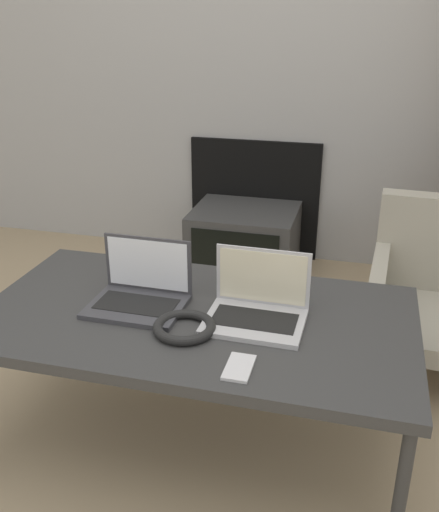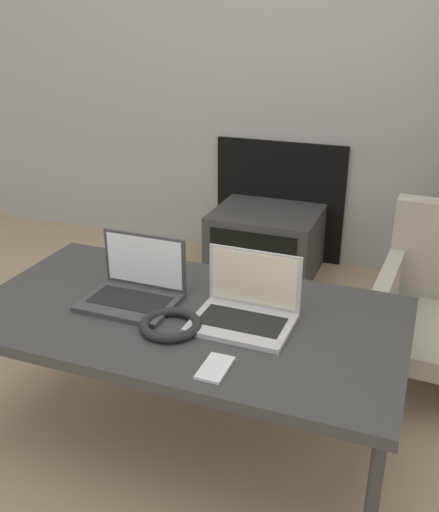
# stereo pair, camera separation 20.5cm
# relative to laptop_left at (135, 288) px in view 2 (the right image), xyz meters

# --- Properties ---
(ground_plane) EXTENTS (14.00, 14.00, 0.00)m
(ground_plane) POSITION_rel_laptop_left_xyz_m (0.19, -0.24, -0.52)
(ground_plane) COLOR #998466
(wall_back) EXTENTS (7.00, 0.08, 2.60)m
(wall_back) POSITION_rel_laptop_left_xyz_m (0.19, 1.67, 0.76)
(wall_back) COLOR #999999
(wall_back) RESTS_ON ground_plane
(table) EXTENTS (1.38, 0.75, 0.48)m
(table) POSITION_rel_laptop_left_xyz_m (0.19, -0.02, -0.08)
(table) COLOR #333333
(table) RESTS_ON ground_plane
(laptop_left) EXTENTS (0.31, 0.24, 0.21)m
(laptop_left) POSITION_rel_laptop_left_xyz_m (0.00, 0.00, 0.00)
(laptop_left) COLOR #38383D
(laptop_left) RESTS_ON table
(laptop_right) EXTENTS (0.31, 0.24, 0.21)m
(laptop_right) POSITION_rel_laptop_left_xyz_m (0.39, -0.00, 0.00)
(laptop_right) COLOR #B2B2B7
(laptop_right) RESTS_ON table
(headphones) EXTENTS (0.19, 0.19, 0.03)m
(headphones) POSITION_rel_laptop_left_xyz_m (0.19, -0.14, -0.03)
(headphones) COLOR black
(headphones) RESTS_ON table
(phone) EXTENTS (0.07, 0.13, 0.01)m
(phone) POSITION_rel_laptop_left_xyz_m (0.40, -0.28, -0.04)
(phone) COLOR silver
(phone) RESTS_ON table
(tv) EXTENTS (0.57, 0.50, 0.36)m
(tv) POSITION_rel_laptop_left_xyz_m (0.05, 1.37, -0.34)
(tv) COLOR #383838
(tv) RESTS_ON ground_plane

